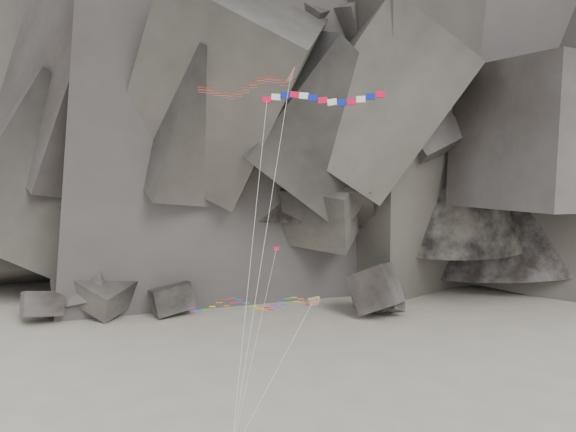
{
  "coord_description": "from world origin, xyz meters",
  "views": [
    {
      "loc": [
        4.3,
        -48.33,
        24.22
      ],
      "look_at": [
        2.42,
        6.0,
        18.48
      ],
      "focal_mm": 35.0,
      "sensor_mm": 36.0,
      "label": 1
    }
  ],
  "objects_px": {
    "delta_kite": "(239,87)",
    "pennant_kite": "(268,286)",
    "banner_kite": "(322,100)",
    "parafoil_kite": "(248,303)"
  },
  "relations": [
    {
      "from": "pennant_kite",
      "to": "banner_kite",
      "type": "bearing_deg",
      "value": -8.0
    },
    {
      "from": "banner_kite",
      "to": "parafoil_kite",
      "type": "xyz_separation_m",
      "value": [
        -6.79,
        0.54,
        -18.78
      ]
    },
    {
      "from": "parafoil_kite",
      "to": "pennant_kite",
      "type": "height_order",
      "value": "pennant_kite"
    },
    {
      "from": "delta_kite",
      "to": "pennant_kite",
      "type": "relative_size",
      "value": 2.19
    },
    {
      "from": "delta_kite",
      "to": "pennant_kite",
      "type": "bearing_deg",
      "value": -47.72
    },
    {
      "from": "pennant_kite",
      "to": "parafoil_kite",
      "type": "bearing_deg",
      "value": 129.05
    },
    {
      "from": "delta_kite",
      "to": "banner_kite",
      "type": "relative_size",
      "value": 1.08
    },
    {
      "from": "parafoil_kite",
      "to": "pennant_kite",
      "type": "xyz_separation_m",
      "value": [
        1.94,
        -1.31,
        1.95
      ]
    },
    {
      "from": "delta_kite",
      "to": "pennant_kite",
      "type": "distance_m",
      "value": 18.27
    },
    {
      "from": "parafoil_kite",
      "to": "delta_kite",
      "type": "bearing_deg",
      "value": 137.88
    }
  ]
}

